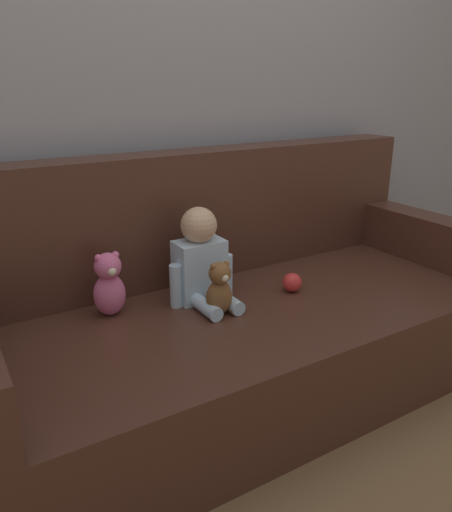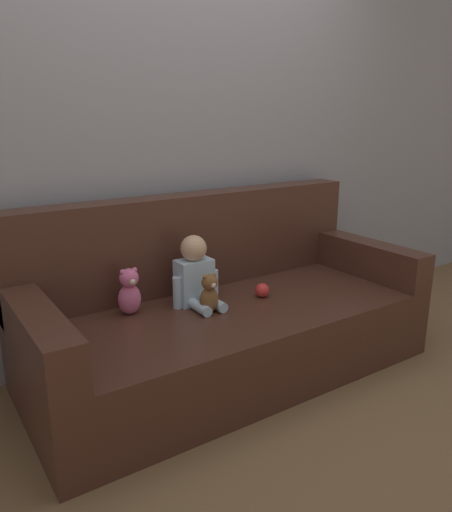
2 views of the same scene
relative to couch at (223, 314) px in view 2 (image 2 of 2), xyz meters
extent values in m
plane|color=brown|center=(0.00, -0.08, -0.31)|extent=(12.00, 12.00, 0.00)
cube|color=#93939E|center=(0.00, 0.48, 0.99)|extent=(8.00, 0.05, 2.60)
cube|color=#47281E|center=(0.00, -0.08, -0.11)|extent=(2.18, 0.95, 0.39)
cube|color=#47281E|center=(0.00, 0.31, 0.36)|extent=(2.18, 0.18, 0.55)
cube|color=#47281E|center=(-1.01, -0.08, 0.19)|extent=(0.16, 0.95, 0.22)
cube|color=#47281E|center=(1.01, -0.08, 0.19)|extent=(0.16, 0.95, 0.22)
cube|color=silver|center=(-0.15, 0.06, 0.21)|extent=(0.19, 0.12, 0.24)
sphere|color=tan|center=(-0.15, 0.06, 0.39)|extent=(0.14, 0.14, 0.14)
cylinder|color=silver|center=(-0.19, -0.08, 0.11)|extent=(0.05, 0.16, 0.05)
cylinder|color=silver|center=(-0.10, -0.08, 0.11)|extent=(0.05, 0.16, 0.05)
cylinder|color=silver|center=(-0.26, 0.04, 0.17)|extent=(0.05, 0.05, 0.17)
cylinder|color=silver|center=(-0.03, 0.04, 0.17)|extent=(0.05, 0.05, 0.17)
ellipsoid|color=brown|center=(-0.15, -0.10, 0.15)|extent=(0.10, 0.08, 0.14)
sphere|color=brown|center=(-0.15, -0.11, 0.25)|extent=(0.08, 0.08, 0.08)
sphere|color=brown|center=(-0.18, -0.11, 0.28)|extent=(0.02, 0.02, 0.02)
sphere|color=brown|center=(-0.13, -0.11, 0.28)|extent=(0.02, 0.02, 0.02)
sphere|color=beige|center=(-0.15, -0.14, 0.25)|extent=(0.03, 0.03, 0.03)
cylinder|color=brown|center=(-0.20, -0.12, 0.10)|extent=(0.03, 0.05, 0.03)
cylinder|color=brown|center=(-0.11, -0.12, 0.10)|extent=(0.03, 0.05, 0.03)
ellipsoid|color=#DB6699|center=(-0.50, 0.11, 0.16)|extent=(0.12, 0.10, 0.16)
sphere|color=#DB6699|center=(-0.50, 0.10, 0.28)|extent=(0.10, 0.10, 0.10)
sphere|color=#DB6699|center=(-0.53, 0.10, 0.32)|extent=(0.03, 0.03, 0.03)
sphere|color=#DB6699|center=(-0.47, 0.10, 0.32)|extent=(0.03, 0.03, 0.03)
sphere|color=beige|center=(-0.50, 0.06, 0.27)|extent=(0.03, 0.03, 0.03)
sphere|color=red|center=(0.21, -0.08, 0.12)|extent=(0.08, 0.08, 0.08)
camera|label=1|loc=(-1.02, -1.56, 0.92)|focal=35.00mm
camera|label=2|loc=(-1.42, -2.15, 1.08)|focal=35.00mm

